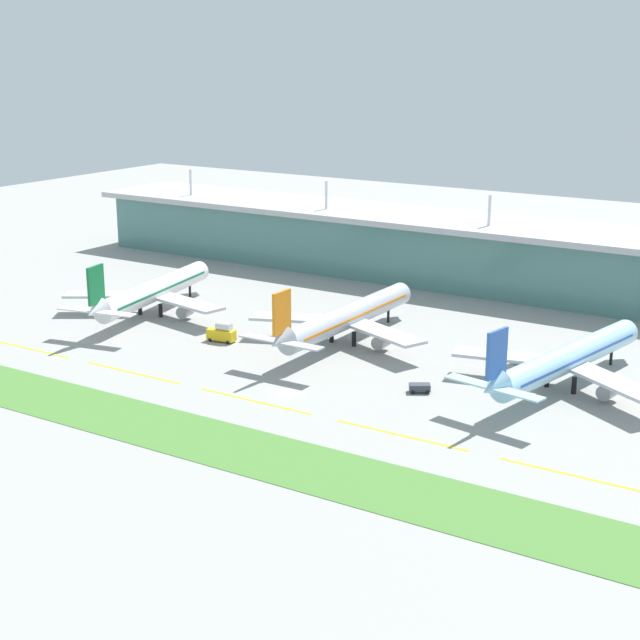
% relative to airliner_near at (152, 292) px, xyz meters
% --- Properties ---
extents(ground_plane, '(600.00, 600.00, 0.00)m').
position_rel_airliner_near_xyz_m(ground_plane, '(66.21, -32.37, -6.45)').
color(ground_plane, gray).
extents(terminal_building, '(288.00, 34.00, 28.93)m').
position_rel_airliner_near_xyz_m(terminal_building, '(66.21, 77.72, 3.72)').
color(terminal_building, slate).
rests_on(terminal_building, ground).
extents(airliner_near, '(47.93, 60.85, 18.90)m').
position_rel_airliner_near_xyz_m(airliner_near, '(0.00, 0.00, 0.00)').
color(airliner_near, silver).
rests_on(airliner_near, ground).
extents(airliner_middle, '(48.80, 64.61, 18.90)m').
position_rel_airliner_near_xyz_m(airliner_middle, '(57.70, 5.76, 0.00)').
color(airliner_middle, '#ADB2BC').
rests_on(airliner_middle, ground).
extents(airliner_far, '(48.05, 63.74, 18.90)m').
position_rel_airliner_near_xyz_m(airliner_far, '(114.19, 2.23, 0.00)').
color(airliner_far, '#9ED1EA').
rests_on(airliner_far, ground).
extents(taxiway_stripe_west, '(28.00, 0.70, 0.04)m').
position_rel_airliner_near_xyz_m(taxiway_stripe_west, '(-4.79, -39.67, -6.43)').
color(taxiway_stripe_west, yellow).
rests_on(taxiway_stripe_west, ground).
extents(taxiway_stripe_mid_west, '(28.00, 0.70, 0.04)m').
position_rel_airliner_near_xyz_m(taxiway_stripe_mid_west, '(29.21, -39.67, -6.43)').
color(taxiway_stripe_mid_west, yellow).
rests_on(taxiway_stripe_mid_west, ground).
extents(taxiway_stripe_centre, '(28.00, 0.70, 0.04)m').
position_rel_airliner_near_xyz_m(taxiway_stripe_centre, '(63.21, -39.67, -6.43)').
color(taxiway_stripe_centre, yellow).
rests_on(taxiway_stripe_centre, ground).
extents(taxiway_stripe_mid_east, '(28.00, 0.70, 0.04)m').
position_rel_airliner_near_xyz_m(taxiway_stripe_mid_east, '(97.21, -39.67, -6.43)').
color(taxiway_stripe_mid_east, yellow).
rests_on(taxiway_stripe_mid_east, ground).
extents(taxiway_stripe_east, '(28.00, 0.70, 0.04)m').
position_rel_airliner_near_xyz_m(taxiway_stripe_east, '(131.21, -39.67, -6.43)').
color(taxiway_stripe_east, yellow).
rests_on(taxiway_stripe_east, ground).
extents(grass_verge, '(300.00, 18.00, 0.10)m').
position_rel_airliner_near_xyz_m(grass_verge, '(66.21, -61.15, -6.40)').
color(grass_verge, '#477A33').
rests_on(grass_verge, ground).
extents(fuel_truck, '(7.48, 3.52, 4.95)m').
position_rel_airliner_near_xyz_m(fuel_truck, '(31.48, -9.98, -4.18)').
color(fuel_truck, gold).
rests_on(fuel_truck, ground).
extents(pushback_tug, '(5.00, 4.38, 1.85)m').
position_rel_airliner_near_xyz_m(pushback_tug, '(89.38, -16.56, -5.35)').
color(pushback_tug, '#333842').
rests_on(pushback_tug, ground).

